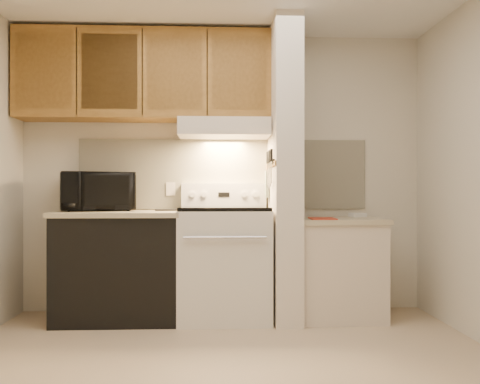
{
  "coord_description": "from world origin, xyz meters",
  "views": [
    {
      "loc": [
        -0.07,
        -3.13,
        1.08
      ],
      "look_at": [
        0.11,
        0.75,
        1.07
      ],
      "focal_mm": 38.0,
      "sensor_mm": 36.0,
      "label": 1
    }
  ],
  "objects": [
    {
      "name": "floor",
      "position": [
        0.0,
        0.0,
        0.0
      ],
      "size": [
        3.6,
        3.6,
        0.0
      ],
      "primitive_type": "plane",
      "color": "#C5AD8C",
      "rests_on": "ground"
    },
    {
      "name": "wall_back",
      "position": [
        0.0,
        1.5,
        1.25
      ],
      "size": [
        3.6,
        2.5,
        0.02
      ],
      "primitive_type": "cube",
      "rotation": [
        1.57,
        0.0,
        0.0
      ],
      "color": "beige",
      "rests_on": "floor"
    },
    {
      "name": "backsplash",
      "position": [
        0.0,
        1.49,
        1.24
      ],
      "size": [
        2.6,
        0.02,
        0.63
      ],
      "primitive_type": "cube",
      "color": "white",
      "rests_on": "wall_back"
    },
    {
      "name": "range_body",
      "position": [
        0.0,
        1.16,
        0.46
      ],
      "size": [
        0.76,
        0.65,
        0.92
      ],
      "primitive_type": "cube",
      "color": "silver",
      "rests_on": "floor"
    },
    {
      "name": "oven_window",
      "position": [
        0.0,
        0.84,
        0.5
      ],
      "size": [
        0.5,
        0.01,
        0.3
      ],
      "primitive_type": "cube",
      "color": "black",
      "rests_on": "range_body"
    },
    {
      "name": "oven_handle",
      "position": [
        0.0,
        0.8,
        0.72
      ],
      "size": [
        0.65,
        0.02,
        0.02
      ],
      "primitive_type": "cylinder",
      "rotation": [
        0.0,
        1.57,
        0.0
      ],
      "color": "silver",
      "rests_on": "range_body"
    },
    {
      "name": "cooktop",
      "position": [
        0.0,
        1.16,
        0.94
      ],
      "size": [
        0.74,
        0.64,
        0.03
      ],
      "primitive_type": "cube",
      "color": "black",
      "rests_on": "range_body"
    },
    {
      "name": "range_backguard",
      "position": [
        0.0,
        1.44,
        1.05
      ],
      "size": [
        0.76,
        0.08,
        0.2
      ],
      "primitive_type": "cube",
      "color": "silver",
      "rests_on": "range_body"
    },
    {
      "name": "range_display",
      "position": [
        0.0,
        1.4,
        1.05
      ],
      "size": [
        0.1,
        0.01,
        0.04
      ],
      "primitive_type": "cube",
      "color": "black",
      "rests_on": "range_backguard"
    },
    {
      "name": "range_knob_left_outer",
      "position": [
        -0.28,
        1.4,
        1.05
      ],
      "size": [
        0.05,
        0.02,
        0.05
      ],
      "primitive_type": "cylinder",
      "rotation": [
        1.57,
        0.0,
        0.0
      ],
      "color": "silver",
      "rests_on": "range_backguard"
    },
    {
      "name": "range_knob_left_inner",
      "position": [
        -0.18,
        1.4,
        1.05
      ],
      "size": [
        0.05,
        0.02,
        0.05
      ],
      "primitive_type": "cylinder",
      "rotation": [
        1.57,
        0.0,
        0.0
      ],
      "color": "silver",
      "rests_on": "range_backguard"
    },
    {
      "name": "range_knob_right_inner",
      "position": [
        0.18,
        1.4,
        1.05
      ],
      "size": [
        0.05,
        0.02,
        0.05
      ],
      "primitive_type": "cylinder",
      "rotation": [
        1.57,
        0.0,
        0.0
      ],
      "color": "silver",
      "rests_on": "range_backguard"
    },
    {
      "name": "range_knob_right_outer",
      "position": [
        0.28,
        1.4,
        1.05
      ],
      "size": [
        0.05,
        0.02,
        0.05
      ],
      "primitive_type": "cylinder",
      "rotation": [
        1.57,
        0.0,
        0.0
      ],
      "color": "silver",
      "rests_on": "range_backguard"
    },
    {
      "name": "dishwasher_front",
      "position": [
        -0.88,
        1.17,
        0.43
      ],
      "size": [
        1.0,
        0.63,
        0.87
      ],
      "primitive_type": "cube",
      "color": "black",
      "rests_on": "floor"
    },
    {
      "name": "left_countertop",
      "position": [
        -0.88,
        1.17,
        0.89
      ],
      "size": [
        1.04,
        0.67,
        0.04
      ],
      "primitive_type": "cube",
      "color": "#B7AA8C",
      "rests_on": "dishwasher_front"
    },
    {
      "name": "spoon_rest",
      "position": [
        -0.48,
        1.26,
        0.92
      ],
      "size": [
        0.24,
        0.1,
        0.02
      ],
      "primitive_type": "cube",
      "rotation": [
        0.0,
        0.0,
        0.13
      ],
      "color": "black",
      "rests_on": "left_countertop"
    },
    {
      "name": "teal_jar",
      "position": [
        -1.23,
        1.39,
        0.96
      ],
      "size": [
        0.12,
        0.12,
        0.1
      ],
      "primitive_type": "cylinder",
      "rotation": [
        0.0,
        0.0,
        0.39
      ],
      "color": "#276162",
      "rests_on": "left_countertop"
    },
    {
      "name": "outlet",
      "position": [
        -0.48,
        1.48,
        1.1
      ],
      "size": [
        0.08,
        0.01,
        0.12
      ],
      "primitive_type": "cube",
      "color": "beige",
      "rests_on": "backsplash"
    },
    {
      "name": "microwave",
      "position": [
        -1.1,
        1.31,
        1.08
      ],
      "size": [
        0.7,
        0.58,
        0.33
      ],
      "primitive_type": "imported",
      "rotation": [
        0.0,
        0.0,
        0.33
      ],
      "color": "black",
      "rests_on": "left_countertop"
    },
    {
      "name": "partition_pillar",
      "position": [
        0.51,
        1.15,
        1.25
      ],
      "size": [
        0.22,
        0.7,
        2.5
      ],
      "primitive_type": "cube",
      "color": "silver",
      "rests_on": "floor"
    },
    {
      "name": "pillar_trim",
      "position": [
        0.39,
        1.15,
        1.3
      ],
      "size": [
        0.01,
        0.7,
        0.04
      ],
      "primitive_type": "cube",
      "color": "olive",
      "rests_on": "partition_pillar"
    },
    {
      "name": "knife_strip",
      "position": [
        0.39,
        1.1,
        1.32
      ],
      "size": [
        0.02,
        0.42,
        0.04
      ],
      "primitive_type": "cube",
      "color": "black",
      "rests_on": "partition_pillar"
    },
    {
      "name": "knife_blade_a",
      "position": [
        0.38,
        0.93,
        1.22
      ],
      "size": [
        0.01,
        0.03,
        0.16
      ],
      "primitive_type": "cube",
      "color": "silver",
      "rests_on": "knife_strip"
    },
    {
      "name": "knife_handle_a",
      "position": [
        0.38,
        0.93,
        1.37
      ],
      "size": [
        0.02,
        0.02,
        0.1
      ],
      "primitive_type": "cylinder",
      "color": "black",
      "rests_on": "knife_strip"
    },
    {
      "name": "knife_blade_b",
      "position": [
        0.38,
        1.03,
        1.21
      ],
      "size": [
        0.01,
        0.04,
        0.18
      ],
      "primitive_type": "cube",
      "color": "silver",
      "rests_on": "knife_strip"
    },
    {
      "name": "knife_handle_b",
      "position": [
        0.38,
        1.03,
        1.37
      ],
      "size": [
        0.02,
        0.02,
        0.1
      ],
      "primitive_type": "cylinder",
      "color": "black",
      "rests_on": "knife_strip"
    },
    {
      "name": "knife_blade_c",
      "position": [
        0.38,
        1.11,
        1.2
      ],
      "size": [
        0.01,
        0.04,
        0.2
      ],
      "primitive_type": "cube",
      "color": "silver",
      "rests_on": "knife_strip"
    },
    {
      "name": "knife_handle_c",
      "position": [
        0.38,
        1.09,
        1.37
      ],
      "size": [
        0.02,
        0.02,
        0.1
      ],
      "primitive_type": "cylinder",
      "color": "black",
      "rests_on": "knife_strip"
    },
    {
      "name": "knife_blade_d",
      "position": [
        0.38,
        1.18,
        1.22
      ],
      "size": [
        0.01,
        0.04,
        0.16
      ],
      "primitive_type": "cube",
      "color": "silver",
      "rests_on": "knife_strip"
    },
    {
      "name": "knife_handle_d",
      "position": [
        0.38,
        1.18,
        1.37
      ],
      "size": [
        0.02,
        0.02,
        0.1
      ],
      "primitive_type": "cylinder",
      "color": "black",
      "rests_on": "knife_strip"
    },
    {
      "name": "knife_blade_e",
      "position": [
        0.38,
        1.27,
        1.21
      ],
      "size": [
        0.01,
        0.04,
        0.18
      ],
      "primitive_type": "cube",
      "color": "silver",
      "rests_on": "knife_strip"
    },
    {
      "name": "knife_handle_e",
      "position": [
        0.38,
        1.26,
        1.37
      ],
      "size": [
        0.02,
        0.02,
        0.1
      ],
      "primitive_type": "cylinder",
      "color": "black",
      "rests_on": "knife_strip"
    },
    {
      "name": "oven_mitt",
      "position": [
        0.38,
        1.32,
        1.14
      ],
      "size": [
        0.03,
        0.1,
        0.23
      ],
      "primitive_type": "cube",
      "color": "gray",
      "rests_on": "partition_pillar"
    },
    {
      "name": "right_cab_base",
      "position": [
        0.97,
        1.15,
        0.4
      ],
      "size": [
        0.7,
        0.6,
        0.81
      ],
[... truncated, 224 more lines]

